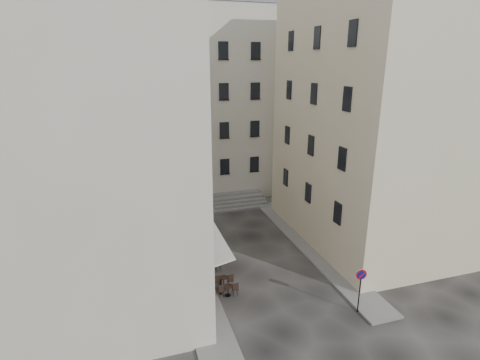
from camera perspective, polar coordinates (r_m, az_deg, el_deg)
name	(u,v)px	position (r m, az deg, el deg)	size (l,w,h in m)	color
ground	(267,276)	(24.60, 4.07, -14.44)	(90.00, 90.00, 0.00)	black
sidewalk_left	(186,256)	(26.94, -8.24, -11.41)	(2.00, 22.00, 0.12)	slate
sidewalk_right	(309,245)	(28.62, 10.44, -9.71)	(2.00, 18.00, 0.12)	slate
building_left	(72,114)	(22.75, -24.26, 9.19)	(12.20, 16.20, 20.60)	beige
building_right	(387,116)	(29.52, 21.54, 9.10)	(12.20, 14.20, 18.60)	beige
building_back	(192,101)	(39.18, -7.26, 11.92)	(18.20, 10.20, 18.60)	beige
cafe_storefront	(196,252)	(23.49, -6.79, -10.89)	(1.74, 7.30, 3.50)	#4A0F0A
stone_steps	(219,203)	(35.24, -3.27, -3.51)	(9.00, 3.15, 0.80)	slate
bollard_near	(221,286)	(22.68, -2.94, -15.88)	(0.12, 0.12, 0.98)	black
bollard_mid	(208,258)	(25.60, -4.92, -11.73)	(0.12, 0.12, 0.98)	black
bollard_far	(198,236)	(28.66, -6.44, -8.44)	(0.12, 0.12, 0.98)	black
no_parking_sign	(361,282)	(21.51, 17.91, -14.62)	(0.59, 0.16, 2.62)	black
bistro_table_a	(228,289)	(22.59, -1.86, -16.33)	(1.18, 0.55, 0.83)	black
bistro_table_b	(223,281)	(23.38, -2.54, -15.06)	(1.17, 0.55, 0.83)	black
bistro_table_c	(212,266)	(24.87, -4.34, -12.91)	(1.20, 0.56, 0.84)	black
bistro_table_d	(217,253)	(26.20, -3.54, -11.02)	(1.40, 0.66, 0.98)	black
bistro_table_e	(197,245)	(27.42, -6.52, -9.78)	(1.36, 0.64, 0.96)	black
pedestrian	(215,248)	(26.04, -3.87, -10.27)	(0.65, 0.43, 1.78)	black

